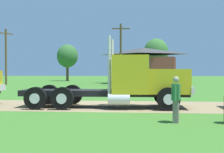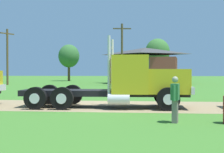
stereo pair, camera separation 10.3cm
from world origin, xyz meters
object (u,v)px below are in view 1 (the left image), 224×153
(visitor_standing_near, at_px, (176,98))
(utility_pole_far, at_px, (121,53))
(shed_building, at_px, (144,66))
(truck_foreground_white, at_px, (131,83))
(utility_pole_near, at_px, (6,55))

(visitor_standing_near, bearing_deg, utility_pole_far, 97.68)
(shed_building, bearing_deg, truck_foreground_white, -91.46)
(utility_pole_near, relative_size, utility_pole_far, 0.96)
(truck_foreground_white, xyz_separation_m, utility_pole_near, (-16.88, 24.27, 2.62))
(shed_building, bearing_deg, utility_pole_near, -159.11)
(truck_foreground_white, bearing_deg, utility_pole_near, 124.82)
(shed_building, relative_size, utility_pole_far, 1.35)
(truck_foreground_white, xyz_separation_m, shed_building, (0.79, 31.02, 1.26))
(utility_pole_far, bearing_deg, visitor_standing_near, -82.32)
(truck_foreground_white, distance_m, utility_pole_near, 29.68)
(visitor_standing_near, height_order, utility_pole_near, utility_pole_near)
(utility_pole_near, bearing_deg, shed_building, 20.89)
(visitor_standing_near, height_order, utility_pole_far, utility_pole_far)
(truck_foreground_white, distance_m, utility_pole_far, 23.70)
(truck_foreground_white, height_order, utility_pole_far, utility_pole_far)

